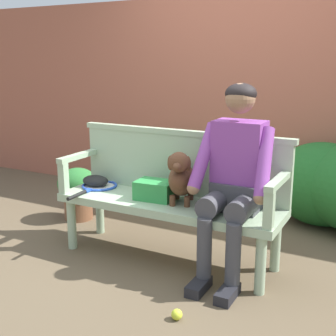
% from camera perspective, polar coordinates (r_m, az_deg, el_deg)
% --- Properties ---
extents(ground_plane, '(40.00, 40.00, 0.00)m').
position_cam_1_polar(ground_plane, '(3.50, 0.00, -11.38)').
color(ground_plane, brown).
extents(brick_garden_fence, '(8.00, 0.30, 2.09)m').
position_cam_1_polar(brick_garden_fence, '(4.72, 9.59, 8.22)').
color(brick_garden_fence, '#9E5642').
rests_on(brick_garden_fence, ground).
extents(hedge_bush_mid_right, '(0.93, 0.73, 0.76)m').
position_cam_1_polar(hedge_bush_mid_right, '(4.29, 19.01, -1.95)').
color(hedge_bush_mid_right, '#1E5B23').
rests_on(hedge_bush_mid_right, ground).
extents(hedge_bush_far_left, '(0.71, 0.46, 0.68)m').
position_cam_1_polar(hedge_bush_far_left, '(4.74, 2.05, -0.23)').
color(hedge_bush_far_left, '#337538').
rests_on(hedge_bush_far_left, ground).
extents(garden_bench, '(1.70, 0.49, 0.46)m').
position_cam_1_polar(garden_bench, '(3.35, 0.00, -5.17)').
color(garden_bench, '#9EB793').
rests_on(garden_bench, ground).
extents(bench_backrest, '(1.74, 0.06, 0.50)m').
position_cam_1_polar(bench_backrest, '(3.45, 1.69, 0.83)').
color(bench_backrest, '#9EB793').
rests_on(bench_backrest, garden_bench).
extents(bench_armrest_left_end, '(0.06, 0.49, 0.28)m').
position_cam_1_polar(bench_armrest_left_end, '(3.65, -11.97, 0.39)').
color(bench_armrest_left_end, '#9EB793').
rests_on(bench_armrest_left_end, garden_bench).
extents(bench_armrest_right_end, '(0.06, 0.49, 0.28)m').
position_cam_1_polar(bench_armrest_right_end, '(2.92, 13.41, -3.08)').
color(bench_armrest_right_end, '#9EB793').
rests_on(bench_armrest_right_end, garden_bench).
extents(person_seated, '(0.56, 0.65, 1.33)m').
position_cam_1_polar(person_seated, '(3.05, 8.42, -0.75)').
color(person_seated, black).
rests_on(person_seated, ground).
extents(dog_on_bench, '(0.27, 0.40, 0.40)m').
position_cam_1_polar(dog_on_bench, '(3.20, 1.67, -1.16)').
color(dog_on_bench, brown).
rests_on(dog_on_bench, garden_bench).
extents(tennis_racket, '(0.30, 0.57, 0.03)m').
position_cam_1_polar(tennis_racket, '(3.70, -8.93, -2.34)').
color(tennis_racket, blue).
rests_on(tennis_racket, garden_bench).
extents(baseball_glove, '(0.23, 0.19, 0.09)m').
position_cam_1_polar(baseball_glove, '(3.74, -9.20, -1.61)').
color(baseball_glove, black).
rests_on(baseball_glove, garden_bench).
extents(sports_bag, '(0.29, 0.22, 0.14)m').
position_cam_1_polar(sports_bag, '(3.35, -1.65, -2.81)').
color(sports_bag, '#2D8E42').
rests_on(sports_bag, garden_bench).
extents(tennis_ball, '(0.07, 0.07, 0.07)m').
position_cam_1_polar(tennis_ball, '(2.76, 1.13, -18.10)').
color(tennis_ball, '#CCDB33').
rests_on(tennis_ball, ground).
extents(potted_plant, '(0.37, 0.37, 0.49)m').
position_cam_1_polar(potted_plant, '(4.31, -11.39, -2.78)').
color(potted_plant, brown).
rests_on(potted_plant, ground).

